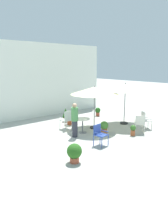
% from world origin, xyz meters
% --- Properties ---
extents(ground_plane, '(60.00, 60.00, 0.00)m').
position_xyz_m(ground_plane, '(0.00, 0.00, 0.00)').
color(ground_plane, '#ACACA3').
extents(villa_facade, '(9.65, 0.30, 4.60)m').
position_xyz_m(villa_facade, '(0.00, 4.35, 2.30)').
color(villa_facade, white).
rests_on(villa_facade, ground).
extents(patio_umbrella_0, '(2.47, 2.47, 2.32)m').
position_xyz_m(patio_umbrella_0, '(2.61, -0.37, 2.06)').
color(patio_umbrella_0, '#2D2D2D').
rests_on(patio_umbrella_0, ground).
extents(patio_umbrella_1, '(2.44, 2.44, 2.23)m').
position_xyz_m(patio_umbrella_1, '(0.73, 0.10, 1.97)').
color(patio_umbrella_1, '#2D2D2D').
rests_on(patio_umbrella_1, ground).
extents(cafe_table_0, '(0.72, 0.72, 0.71)m').
position_xyz_m(cafe_table_0, '(-0.22, -0.08, 0.49)').
color(cafe_table_0, silver).
rests_on(cafe_table_0, ground).
extents(patio_chair_0, '(0.63, 0.65, 0.90)m').
position_xyz_m(patio_chair_0, '(2.68, -1.69, 0.52)').
color(patio_chair_0, silver).
rests_on(patio_chair_0, ground).
extents(patio_chair_1, '(0.53, 0.52, 0.86)m').
position_xyz_m(patio_chair_1, '(-0.78, -1.82, 0.51)').
color(patio_chair_1, '#2F4AA1').
rests_on(patio_chair_1, ground).
extents(patio_chair_2, '(0.64, 0.64, 0.90)m').
position_xyz_m(patio_chair_2, '(1.83, -1.94, 0.53)').
color(patio_chair_2, silver).
rests_on(patio_chair_2, ground).
extents(patio_chair_3, '(0.49, 0.49, 0.98)m').
position_xyz_m(patio_chair_3, '(-0.47, 0.88, 0.56)').
color(patio_chair_3, silver).
rests_on(patio_chair_3, ground).
extents(potted_plant_0, '(0.37, 0.37, 0.80)m').
position_xyz_m(potted_plant_0, '(0.37, 2.16, 0.42)').
color(potted_plant_0, brown).
rests_on(potted_plant_0, ground).
extents(potted_plant_1, '(0.36, 0.36, 0.57)m').
position_xyz_m(potted_plant_1, '(1.35, 2.52, 0.30)').
color(potted_plant_1, brown).
rests_on(potted_plant_1, ground).
extents(potted_plant_2, '(0.36, 0.36, 0.56)m').
position_xyz_m(potted_plant_2, '(2.81, 1.97, 0.32)').
color(potted_plant_2, '#9C4332').
rests_on(potted_plant_2, ground).
extents(potted_plant_3, '(0.52, 0.52, 0.67)m').
position_xyz_m(potted_plant_3, '(-2.58, -2.43, 0.37)').
color(potted_plant_3, '#AE5338').
rests_on(potted_plant_3, ground).
extents(potted_plant_4, '(0.40, 0.40, 0.61)m').
position_xyz_m(potted_plant_4, '(0.49, -0.86, 0.34)').
color(potted_plant_4, '#B2612E').
rests_on(potted_plant_4, ground).
extents(potted_plant_5, '(0.27, 0.27, 0.51)m').
position_xyz_m(potted_plant_5, '(1.29, -1.97, 0.28)').
color(potted_plant_5, '#A55531').
rests_on(potted_plant_5, ground).
extents(potted_plant_6, '(0.56, 0.56, 0.76)m').
position_xyz_m(potted_plant_6, '(0.21, 1.51, 0.44)').
color(potted_plant_6, '#A94829').
rests_on(potted_plant_6, ground).
extents(standing_person, '(0.45, 0.45, 1.59)m').
position_xyz_m(standing_person, '(-0.90, -0.33, 0.81)').
color(standing_person, '#33333D').
rests_on(standing_person, ground).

